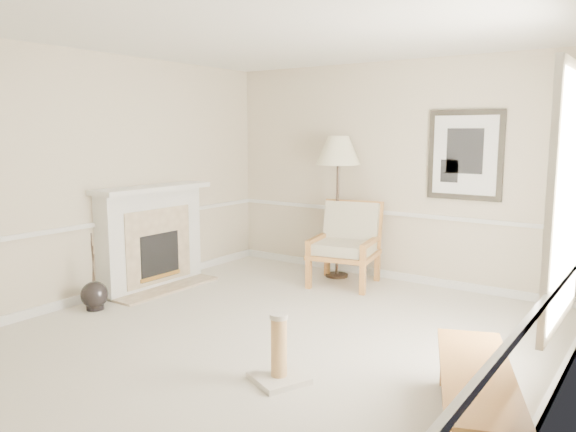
{
  "coord_description": "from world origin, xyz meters",
  "views": [
    {
      "loc": [
        3.12,
        -4.17,
        1.98
      ],
      "look_at": [
        -0.29,
        0.7,
        1.09
      ],
      "focal_mm": 35.0,
      "sensor_mm": 36.0,
      "label": 1
    }
  ],
  "objects_px": {
    "armchair": "(347,240)",
    "floor_lamp": "(338,154)",
    "floor_vase": "(95,296)",
    "scratching_post": "(279,360)",
    "bench": "(476,392)"
  },
  "relations": [
    {
      "from": "floor_vase",
      "to": "bench",
      "type": "height_order",
      "value": "floor_vase"
    },
    {
      "from": "floor_vase",
      "to": "bench",
      "type": "relative_size",
      "value": 0.55
    },
    {
      "from": "armchair",
      "to": "bench",
      "type": "height_order",
      "value": "armchair"
    },
    {
      "from": "armchair",
      "to": "floor_lamp",
      "type": "height_order",
      "value": "floor_lamp"
    },
    {
      "from": "floor_vase",
      "to": "bench",
      "type": "distance_m",
      "value": 4.31
    },
    {
      "from": "bench",
      "to": "armchair",
      "type": "bearing_deg",
      "value": 131.88
    },
    {
      "from": "floor_vase",
      "to": "scratching_post",
      "type": "distance_m",
      "value": 2.79
    },
    {
      "from": "armchair",
      "to": "floor_lamp",
      "type": "bearing_deg",
      "value": 132.39
    },
    {
      "from": "bench",
      "to": "floor_lamp",
      "type": "bearing_deg",
      "value": 132.8
    },
    {
      "from": "floor_vase",
      "to": "floor_lamp",
      "type": "xyz_separation_m",
      "value": [
        1.5,
        2.83,
        1.52
      ]
    },
    {
      "from": "floor_lamp",
      "to": "bench",
      "type": "height_order",
      "value": "floor_lamp"
    },
    {
      "from": "floor_vase",
      "to": "scratching_post",
      "type": "xyz_separation_m",
      "value": [
        2.78,
        -0.3,
        0.02
      ]
    },
    {
      "from": "armchair",
      "to": "bench",
      "type": "bearing_deg",
      "value": -59.67
    },
    {
      "from": "floor_vase",
      "to": "armchair",
      "type": "distance_m",
      "value": 3.2
    },
    {
      "from": "armchair",
      "to": "floor_lamp",
      "type": "xyz_separation_m",
      "value": [
        -0.26,
        0.19,
        1.11
      ]
    }
  ]
}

